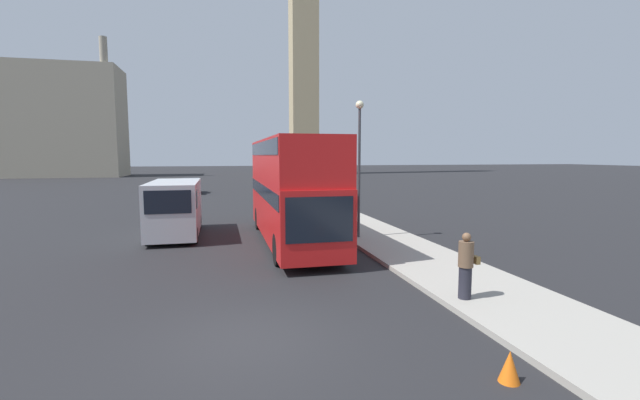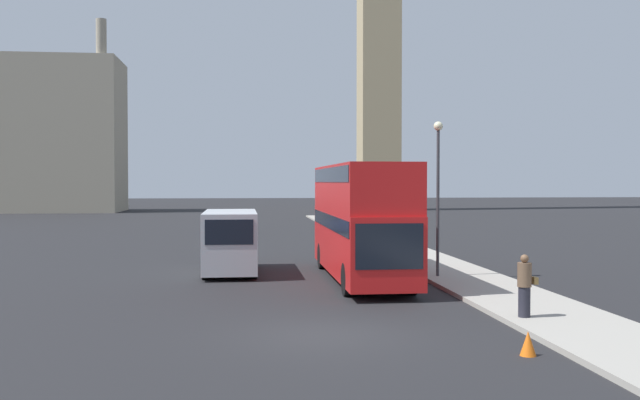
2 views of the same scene
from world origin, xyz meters
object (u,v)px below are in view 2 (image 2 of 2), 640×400
red_double_decker_bus (361,216)px  street_lamp (438,175)px  pedestrian (525,286)px  white_van (230,240)px  parked_sedan (225,224)px

red_double_decker_bus → street_lamp: (3.04, -0.18, 1.59)m
pedestrian → street_lamp: (-0.02, 8.60, 3.09)m
white_van → street_lamp: 9.03m
red_double_decker_bus → white_van: 5.84m
red_double_decker_bus → white_van: size_ratio=1.93×
street_lamp → parked_sedan: (-8.91, 26.84, -3.42)m
red_double_decker_bus → parked_sedan: (-5.86, 26.66, -1.82)m
red_double_decker_bus → pedestrian: red_double_decker_bus is taller
white_van → street_lamp: size_ratio=0.93×
street_lamp → pedestrian: bearing=-89.9°
pedestrian → red_double_decker_bus: bearing=109.2°
white_van → pedestrian: bearing=-54.4°
pedestrian → white_van: bearing=125.6°
parked_sedan → white_van: bearing=-88.2°
pedestrian → parked_sedan: pedestrian is taller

